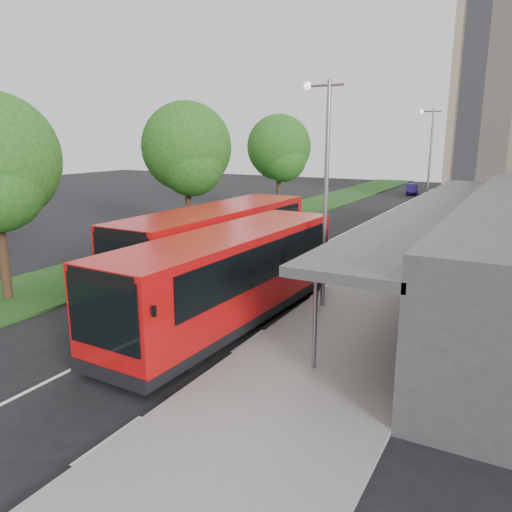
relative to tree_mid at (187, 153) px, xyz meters
The scene contains 15 objects.
ground 12.63m from the tree_mid, 52.23° to the right, with size 120.00×120.00×0.00m, color black.
pavement 17.80m from the tree_mid, 40.07° to the left, with size 5.00×80.00×0.15m, color gray.
grass_verge 12.16m from the tree_mid, 89.93° to the left, with size 5.00×80.00×0.10m, color #173F14.
lane_centre_line 10.63m from the tree_mid, 40.30° to the left, with size 0.12×70.00×0.01m, color silver.
kerb_dashes 15.29m from the tree_mid, 43.97° to the left, with size 0.12×56.00×0.01m.
tree_mid is the anchor object (origin of this frame).
tree_far 12.00m from the tree_mid, 90.00° to the left, with size 4.98×4.98×8.00m.
lamp_post_near 13.19m from the tree_mid, 32.36° to the right, with size 1.44×0.28×8.00m.
lamp_post_far 17.08m from the tree_mid, 49.32° to the left, with size 1.44×0.28×8.00m.
bus_main 13.90m from the tree_mid, 48.17° to the right, with size 3.20×11.21×3.15m.
bus_second 9.13m from the tree_mid, 45.42° to the right, with size 3.14×11.62×3.28m.
litter_bin 13.54m from the tree_mid, ahead, with size 0.49×0.49×0.88m, color #3C2818.
bollard 16.63m from the tree_mid, 38.68° to the left, with size 0.17×0.17×1.08m, color #FFAF0D.
car_near 31.39m from the tree_mid, 72.50° to the left, with size 1.39×3.46×1.18m, color #5B110D.
car_far 34.57m from the tree_mid, 80.07° to the left, with size 1.21×3.46×1.14m, color navy.
Camera 1 is at (10.53, -14.70, 6.23)m, focal length 35.00 mm.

